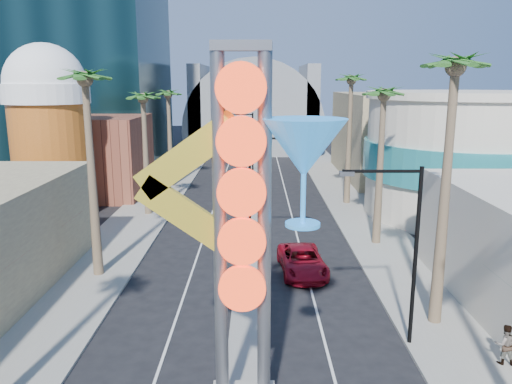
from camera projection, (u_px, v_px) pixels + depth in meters
name	position (u px, v px, depth m)	size (l,w,h in m)	color
sidewalk_west	(154.00, 201.00, 48.40)	(5.00, 100.00, 0.15)	gray
sidewalk_east	(350.00, 201.00, 48.37)	(5.00, 100.00, 0.15)	gray
median	(252.00, 194.00, 51.31)	(1.60, 84.00, 0.15)	gray
brick_filler_west	(94.00, 156.00, 50.49)	(10.00, 10.00, 8.00)	brown
filler_east	(386.00, 136.00, 59.98)	(10.00, 20.00, 10.00)	#927E5E
beer_mug	(49.00, 125.00, 41.84)	(7.00, 7.00, 14.50)	#A95416
turquoise_building	(463.00, 155.00, 42.36)	(16.60, 16.60, 10.60)	beige
canopy	(254.00, 125.00, 83.59)	(22.00, 16.00, 22.00)	slate
neon_sign	(268.00, 215.00, 15.54)	(6.53, 2.60, 12.55)	gray
streetlight_0	(258.00, 183.00, 32.70)	(3.79, 0.25, 8.00)	black
streetlight_1	(248.00, 141.00, 56.13)	(3.79, 0.25, 8.00)	black
streetlight_2	(405.00, 241.00, 20.98)	(3.45, 0.25, 8.00)	black
palm_1	(86.00, 92.00, 27.52)	(2.40, 2.40, 12.70)	brown
palm_2	(143.00, 105.00, 41.48)	(2.40, 2.40, 11.20)	brown
palm_3	(168.00, 100.00, 53.19)	(2.40, 2.40, 11.20)	brown
palm_5	(454.00, 84.00, 21.54)	(2.40, 2.40, 13.20)	brown
palm_6	(384.00, 104.00, 33.54)	(2.40, 2.40, 11.70)	brown
palm_7	(351.00, 88.00, 45.07)	(2.40, 2.40, 12.70)	brown
red_pickup	(302.00, 261.00, 30.14)	(2.58, 5.59, 1.55)	#A30C1E
pedestrian_b	(505.00, 344.00, 20.16)	(0.82, 0.64, 1.68)	gray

